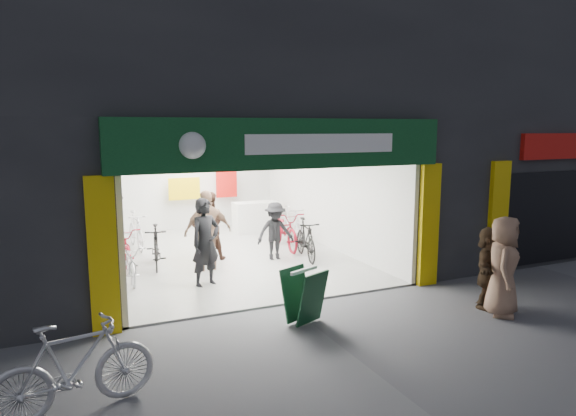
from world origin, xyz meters
TOP-DOWN VIEW (x-y plane):
  - ground at (0.00, 0.00)m, footprint 60.00×60.00m
  - building at (0.91, 4.99)m, footprint 17.00×10.27m
  - bike_left_front at (-2.50, 2.77)m, footprint 0.60×1.62m
  - bike_left_midfront at (-1.80, 3.67)m, footprint 0.75×1.75m
  - bike_left_midback at (-2.50, 4.18)m, footprint 0.78×1.91m
  - bike_left_back at (-1.98, 5.80)m, footprint 0.60×1.77m
  - bike_right_front at (1.80, 2.88)m, footprint 0.81×1.80m
  - bike_right_mid at (1.80, 4.18)m, footprint 0.90×2.09m
  - bike_right_back at (2.38, 5.06)m, footprint 0.51×1.73m
  - parked_bike at (-3.78, -2.37)m, footprint 1.96×0.87m
  - customer_a at (-1.10, 1.74)m, footprint 0.81×0.68m
  - customer_b at (-0.48, 3.79)m, footprint 0.94×0.77m
  - customer_c at (1.04, 3.08)m, footprint 0.97×0.56m
  - customer_d at (-0.75, 2.84)m, footprint 1.15×0.55m
  - pedestrian_near at (3.30, -2.04)m, footprint 1.03×1.02m
  - pedestrian_far at (3.39, -1.62)m, footprint 1.45×1.09m
  - sandwich_board at (-0.11, -0.95)m, footprint 0.79×0.80m

SIDE VIEW (x-z plane):
  - ground at x=0.00m, z-range 0.00..0.00m
  - bike_left_front at x=-2.50m, z-range 0.00..0.84m
  - bike_left_midback at x=-2.50m, z-range 0.00..0.98m
  - bike_left_midfront at x=-1.80m, z-range 0.00..1.02m
  - sandwich_board at x=-0.11m, z-range 0.05..0.98m
  - bike_right_back at x=2.38m, z-range 0.00..1.03m
  - bike_left_back at x=-1.98m, z-range 0.00..1.04m
  - bike_right_front at x=1.80m, z-range 0.00..1.05m
  - bike_right_mid at x=1.80m, z-range 0.00..1.07m
  - parked_bike at x=-3.78m, z-range 0.00..1.14m
  - customer_c at x=1.04m, z-range 0.00..1.49m
  - pedestrian_far at x=3.39m, z-range 0.00..1.53m
  - customer_b at x=-0.48m, z-range 0.00..1.76m
  - pedestrian_near at x=3.30m, z-range 0.00..1.80m
  - customer_a at x=-1.10m, z-range 0.00..1.89m
  - customer_d at x=-0.75m, z-range 0.00..1.91m
  - building at x=0.91m, z-range 0.31..8.31m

